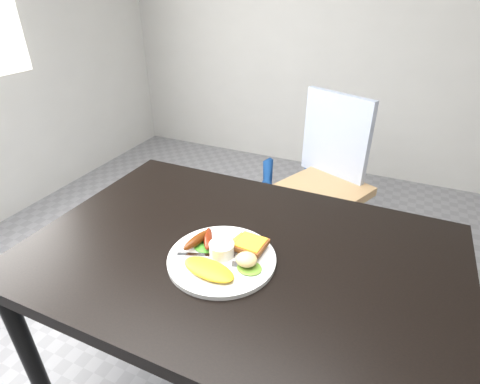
{
  "coord_description": "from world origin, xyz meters",
  "views": [
    {
      "loc": [
        0.34,
        -0.77,
        1.41
      ],
      "look_at": [
        -0.03,
        0.05,
        0.9
      ],
      "focal_mm": 28.0,
      "sensor_mm": 36.0,
      "label": 1
    }
  ],
  "objects_px": {
    "person": "(278,132)",
    "plate": "(222,259)",
    "dining_table": "(241,255)",
    "dining_chair": "(323,190)"
  },
  "relations": [
    {
      "from": "person",
      "to": "plate",
      "type": "distance_m",
      "value": 0.9
    },
    {
      "from": "person",
      "to": "dining_chair",
      "type": "bearing_deg",
      "value": -156.38
    },
    {
      "from": "dining_table",
      "to": "person",
      "type": "xyz_separation_m",
      "value": [
        -0.18,
        0.82,
        0.06
      ]
    },
    {
      "from": "dining_chair",
      "to": "person",
      "type": "bearing_deg",
      "value": -120.58
    },
    {
      "from": "plate",
      "to": "dining_table",
      "type": "bearing_deg",
      "value": 66.73
    },
    {
      "from": "dining_table",
      "to": "person",
      "type": "bearing_deg",
      "value": 102.35
    },
    {
      "from": "person",
      "to": "plate",
      "type": "xyz_separation_m",
      "value": [
        0.15,
        -0.89,
        -0.04
      ]
    },
    {
      "from": "dining_table",
      "to": "plate",
      "type": "height_order",
      "value": "plate"
    },
    {
      "from": "dining_chair",
      "to": "dining_table",
      "type": "bearing_deg",
      "value": -68.67
    },
    {
      "from": "dining_chair",
      "to": "plate",
      "type": "relative_size",
      "value": 1.34
    }
  ]
}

